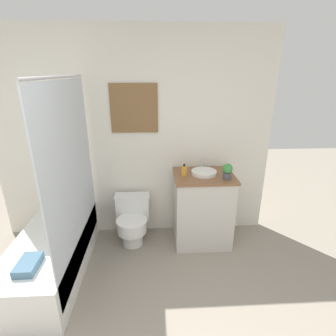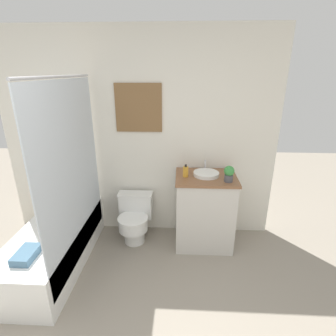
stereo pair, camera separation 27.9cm
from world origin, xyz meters
name	(u,v)px [view 1 (the left image)]	position (x,y,z in m)	size (l,w,h in m)	color
wall_back	(134,138)	(0.00, 2.34, 1.26)	(3.33, 0.07, 2.50)	silver
shower_area	(53,250)	(-0.82, 1.55, 0.28)	(0.65, 1.52, 1.98)	white
toilet	(132,220)	(-0.04, 2.06, 0.30)	(0.43, 0.50, 0.58)	white
vanity	(202,209)	(0.81, 2.03, 0.45)	(0.69, 0.54, 0.89)	beige
sink	(204,172)	(0.81, 2.05, 0.91)	(0.29, 0.33, 0.13)	white
soap_bottle	(184,171)	(0.58, 2.01, 0.95)	(0.06, 0.06, 0.14)	gold
potted_plant	(227,171)	(1.04, 1.89, 0.99)	(0.11, 0.11, 0.18)	#4C4C51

